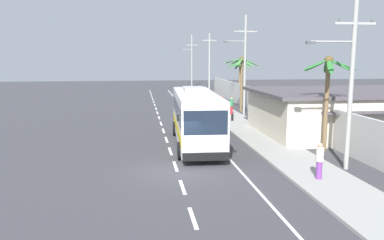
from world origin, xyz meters
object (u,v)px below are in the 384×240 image
Objects in this scene: pedestrian_midwalk at (222,103)px; palm_second at (240,71)px; pedestrian_near_kerb at (231,106)px; pedestrian_far_walk at (320,160)px; utility_pole_nearest at (350,78)px; palm_nearest at (242,71)px; motorcycle_beside_bus at (202,117)px; utility_pole_mid at (244,63)px; coach_bus_foreground at (196,116)px; utility_pole_distant at (191,59)px; utility_pole_far at (209,64)px; roadside_building at (359,112)px; palm_third at (328,81)px.

palm_second is at bearing -51.51° from pedestrian_midwalk.
pedestrian_near_kerb is 0.98× the size of pedestrian_far_walk.
utility_pole_nearest reaches higher than palm_nearest.
palm_nearest is (5.43, 7.23, 3.75)m from motorcycle_beside_bus.
utility_pole_mid is (1.29, 0.20, 4.24)m from pedestrian_near_kerb.
utility_pole_nearest reaches higher than palm_second.
coach_bus_foreground is 15.54m from pedestrian_midwalk.
utility_pole_distant is (1.99, 60.07, 4.37)m from pedestrian_far_walk.
palm_second is at bearing -85.72° from utility_pole_distant.
pedestrian_midwalk is at bearing -117.06° from palm_second.
pedestrian_near_kerb is 21.06m from pedestrian_far_walk.
pedestrian_near_kerb is 19.63m from utility_pole_nearest.
pedestrian_far_walk reaches higher than motorcycle_beside_bus.
utility_pole_far is 10.12m from palm_second.
palm_second is (7.10, 14.20, 3.45)m from motorcycle_beside_bus.
palm_second is 0.34× the size of roadside_building.
motorcycle_beside_bus is at bearing -126.92° from palm_nearest.
coach_bus_foreground reaches higher than pedestrian_near_kerb.
roadside_building reaches higher than motorcycle_beside_bus.
palm_second is (1.67, 6.97, -0.30)m from palm_nearest.
utility_pole_nearest is 1.66× the size of palm_second.
utility_pole_distant is (1.63, 36.76, 4.39)m from pedestrian_midwalk.
pedestrian_far_walk is 31.22m from palm_second.
utility_pole_nearest is (5.23, -14.76, 4.15)m from motorcycle_beside_bus.
pedestrian_near_kerb reaches higher than pedestrian_midwalk.
palm_nearest is at bearing 114.17° from roadside_building.
utility_pole_nearest is 4.02m from palm_third.
utility_pole_distant is at bearing 83.56° from motorcycle_beside_bus.
coach_bus_foreground is 6.46× the size of pedestrian_near_kerb.
utility_pole_nearest is 0.90× the size of utility_pole_mid.
utility_pole_mid is at bearing -89.86° from utility_pole_distant.
motorcycle_beside_bus is 9.79m from palm_nearest.
palm_second is (3.83, 7.49, 3.06)m from pedestrian_midwalk.
utility_pole_distant reaches higher than utility_pole_nearest.
pedestrian_near_kerb is at bearing -93.72° from utility_pole_far.
palm_nearest is at bearing 53.08° from motorcycle_beside_bus.
motorcycle_beside_bus is at bearing -169.02° from pedestrian_far_walk.
utility_pole_far is 0.59× the size of roadside_building.
pedestrian_midwalk is at bearing -92.55° from utility_pole_distant.
utility_pole_far is 16.84m from palm_nearest.
pedestrian_near_kerb is 2.30m from pedestrian_midwalk.
utility_pole_mid is at bearing 93.84° from palm_third.
pedestrian_near_kerb is 0.32× the size of palm_second.
pedestrian_near_kerb is at bearing 178.83° from pedestrian_far_walk.
coach_bus_foreground is 1.19× the size of utility_pole_far.
palm_second reaches higher than roadside_building.
palm_second reaches higher than pedestrian_far_walk.
coach_bus_foreground is at bearing -118.00° from utility_pole_mid.
roadside_building is at bearing -65.83° from palm_nearest.
utility_pole_distant is 29.39m from palm_second.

